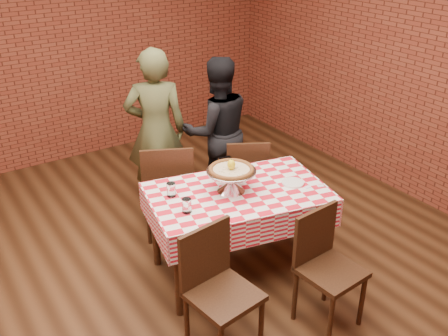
{
  "coord_description": "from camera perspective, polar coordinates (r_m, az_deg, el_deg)",
  "views": [
    {
      "loc": [
        -1.49,
        -2.76,
        2.68
      ],
      "look_at": [
        0.46,
        0.19,
        0.91
      ],
      "focal_mm": 40.79,
      "sensor_mm": 36.0,
      "label": 1
    }
  ],
  "objects": [
    {
      "name": "water_glass_left",
      "position": [
        3.65,
        -4.2,
        -4.22
      ],
      "size": [
        0.08,
        0.08,
        0.11
      ],
      "primitive_type": "cylinder",
      "rotation": [
        0.0,
        0.0,
        -0.21
      ],
      "color": "white",
      "rests_on": "tablecloth"
    },
    {
      "name": "sweetener_packet_a",
      "position": [
        4.04,
        9.35,
        -2.13
      ],
      "size": [
        0.05,
        0.04,
        0.0
      ],
      "primitive_type": "cube",
      "rotation": [
        0.0,
        0.0,
        0.01
      ],
      "color": "white",
      "rests_on": "tablecloth"
    },
    {
      "name": "chair_near_left",
      "position": [
        3.42,
        -0.02,
        -14.18
      ],
      "size": [
        0.47,
        0.47,
        0.89
      ],
      "primitive_type": null,
      "rotation": [
        0.0,
        0.0,
        0.14
      ],
      "color": "#392110",
      "rests_on": "ground"
    },
    {
      "name": "side_plate",
      "position": [
        4.08,
        7.71,
        -1.64
      ],
      "size": [
        0.21,
        0.21,
        0.01
      ],
      "primitive_type": "cylinder",
      "rotation": [
        0.0,
        0.0,
        -0.21
      ],
      "color": "white",
      "rests_on": "tablecloth"
    },
    {
      "name": "chair_near_right",
      "position": [
        3.69,
        11.91,
        -11.48
      ],
      "size": [
        0.43,
        0.43,
        0.87
      ],
      "primitive_type": null,
      "rotation": [
        0.0,
        0.0,
        0.08
      ],
      "color": "#392110",
      "rests_on": "ground"
    },
    {
      "name": "table",
      "position": [
        4.14,
        1.51,
        -7.22
      ],
      "size": [
        1.5,
        1.08,
        0.75
      ],
      "primitive_type": "cube",
      "rotation": [
        0.0,
        0.0,
        -0.21
      ],
      "color": "#392110",
      "rests_on": "ground"
    },
    {
      "name": "ground",
      "position": [
        4.12,
        -3.99,
        -14.0
      ],
      "size": [
        6.0,
        6.0,
        0.0
      ],
      "primitive_type": "plane",
      "color": "black",
      "rests_on": "ground"
    },
    {
      "name": "chair_far_left",
      "position": [
        4.64,
        -6.26,
        -2.11
      ],
      "size": [
        0.6,
        0.6,
        0.93
      ],
      "primitive_type": null,
      "rotation": [
        0.0,
        0.0,
        2.68
      ],
      "color": "#392110",
      "rests_on": "ground"
    },
    {
      "name": "chair_far_right",
      "position": [
        4.84,
        2.42,
        -1.08
      ],
      "size": [
        0.53,
        0.53,
        0.86
      ],
      "primitive_type": null,
      "rotation": [
        0.0,
        0.0,
        2.63
      ],
      "color": "#392110",
      "rests_on": "ground"
    },
    {
      "name": "water_glass_right",
      "position": [
        3.87,
        -5.94,
        -2.43
      ],
      "size": [
        0.08,
        0.08,
        0.11
      ],
      "primitive_type": "cylinder",
      "rotation": [
        0.0,
        0.0,
        -0.21
      ],
      "color": "white",
      "rests_on": "tablecloth"
    },
    {
      "name": "tablecloth",
      "position": [
        4.0,
        1.56,
        -4.06
      ],
      "size": [
        1.54,
        1.12,
        0.23
      ],
      "primitive_type": null,
      "rotation": [
        0.0,
        0.0,
        -0.21
      ],
      "color": "red",
      "rests_on": "table"
    },
    {
      "name": "lemon",
      "position": [
        3.84,
        0.82,
        0.39
      ],
      "size": [
        0.09,
        0.09,
        0.08
      ],
      "primitive_type": "ellipsoid",
      "rotation": [
        0.0,
        0.0,
        -0.6
      ],
      "color": "yellow",
      "rests_on": "pizza"
    },
    {
      "name": "pizza_stand",
      "position": [
        3.9,
        0.81,
        -1.43
      ],
      "size": [
        0.54,
        0.54,
        0.17
      ],
      "primitive_type": null,
      "rotation": [
        0.0,
        0.0,
        -0.6
      ],
      "color": "silver",
      "rests_on": "tablecloth"
    },
    {
      "name": "pizza",
      "position": [
        3.86,
        0.82,
        -0.22
      ],
      "size": [
        0.48,
        0.48,
        0.03
      ],
      "primitive_type": "cylinder",
      "rotation": [
        0.0,
        0.0,
        -0.6
      ],
      "color": "beige",
      "rests_on": "pizza_stand"
    },
    {
      "name": "back_wall",
      "position": [
        6.07,
        -19.14,
        13.51
      ],
      "size": [
        5.5,
        0.0,
        5.5
      ],
      "primitive_type": "plane",
      "rotation": [
        1.57,
        0.0,
        0.0
      ],
      "color": "maroon",
      "rests_on": "ground"
    },
    {
      "name": "condiment_caddy",
      "position": [
        4.15,
        0.24,
        0.16
      ],
      "size": [
        0.11,
        0.09,
        0.15
      ],
      "primitive_type": "cube",
      "rotation": [
        0.0,
        0.0,
        -0.12
      ],
      "color": "silver",
      "rests_on": "tablecloth"
    },
    {
      "name": "sweetener_packet_b",
      "position": [
        4.08,
        10.77,
        -1.97
      ],
      "size": [
        0.06,
        0.05,
        0.0
      ],
      "primitive_type": "cube",
      "rotation": [
        0.0,
        0.0,
        -0.37
      ],
      "color": "white",
      "rests_on": "tablecloth"
    },
    {
      "name": "diner_black",
      "position": [
        5.07,
        -0.78,
        4.2
      ],
      "size": [
        0.85,
        0.73,
        1.49
      ],
      "primitive_type": "imported",
      "rotation": [
        0.0,
        0.0,
        2.89
      ],
      "color": "black",
      "rests_on": "ground"
    },
    {
      "name": "diner_olive",
      "position": [
        4.95,
        -7.62,
        4.15
      ],
      "size": [
        0.7,
        0.61,
        1.62
      ],
      "primitive_type": "imported",
      "rotation": [
        0.0,
        0.0,
        2.69
      ],
      "color": "#474C2B",
      "rests_on": "ground"
    }
  ]
}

